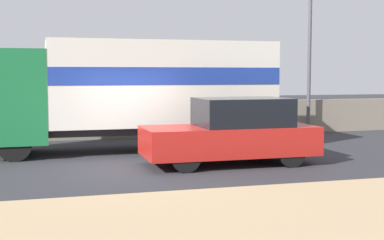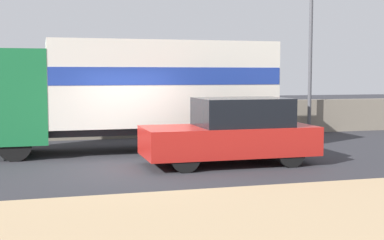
% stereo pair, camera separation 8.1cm
% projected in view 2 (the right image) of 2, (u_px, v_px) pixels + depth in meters
% --- Properties ---
extents(ground_plane, '(80.00, 80.00, 0.00)m').
position_uv_depth(ground_plane, '(139.00, 167.00, 13.16)').
color(ground_plane, '#2D2D33').
extents(dirt_shoulder_foreground, '(60.00, 5.04, 0.04)m').
position_uv_depth(dirt_shoulder_foreground, '(204.00, 228.00, 7.90)').
color(dirt_shoulder_foreground, tan).
rests_on(dirt_shoulder_foreground, ground_plane).
extents(stone_wall_backdrop, '(60.00, 0.35, 1.29)m').
position_uv_depth(stone_wall_backdrop, '(109.00, 121.00, 19.00)').
color(stone_wall_backdrop, gray).
rests_on(stone_wall_backdrop, ground_plane).
extents(street_lamp, '(0.56, 0.28, 7.52)m').
position_uv_depth(street_lamp, '(311.00, 21.00, 20.25)').
color(street_lamp, '#4C4C51').
rests_on(street_lamp, ground_plane).
extents(box_truck, '(8.39, 2.46, 3.25)m').
position_uv_depth(box_truck, '(136.00, 87.00, 15.87)').
color(box_truck, '#196B38').
rests_on(box_truck, ground_plane).
extents(car_hatchback, '(4.35, 1.79, 1.69)m').
position_uv_depth(car_hatchback, '(233.00, 132.00, 13.52)').
color(car_hatchback, '#B21E19').
rests_on(car_hatchback, ground_plane).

